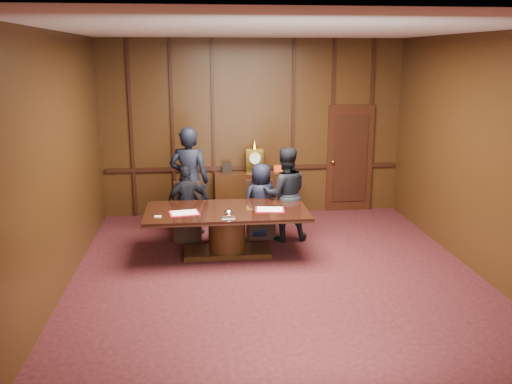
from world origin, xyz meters
TOP-DOWN VIEW (x-y plane):
  - room at (0.07, 0.14)m, footprint 7.00×7.04m
  - sideboard at (0.00, 3.26)m, footprint 1.60×0.45m
  - conference_table at (-0.68, 1.10)m, footprint 2.62×1.32m
  - folder_left at (-1.35, 0.95)m, footprint 0.51×0.40m
  - folder_right at (0.01, 1.00)m, footprint 0.49×0.38m
  - inkstand at (-0.68, 0.65)m, footprint 0.20×0.14m
  - notepad at (-1.75, 0.81)m, footprint 0.11×0.08m
  - chair_left at (-1.33, 1.98)m, footprint 0.49×0.49m
  - chair_right at (-0.03, 1.98)m, footprint 0.48×0.48m
  - signatory_left at (-1.33, 1.90)m, footprint 0.85×0.57m
  - signatory_right at (-0.03, 1.90)m, footprint 0.76×0.60m
  - witness_left at (-1.28, 2.30)m, footprint 0.80×0.61m
  - witness_right at (0.38, 1.75)m, footprint 0.81×0.63m

SIDE VIEW (x-z plane):
  - chair_left at x=-1.33m, z-range -0.20..0.79m
  - chair_right at x=-0.03m, z-range -0.20..0.79m
  - sideboard at x=0.00m, z-range -0.28..1.26m
  - conference_table at x=-0.68m, z-range 0.13..0.89m
  - signatory_left at x=-1.33m, z-range 0.00..1.33m
  - signatory_right at x=-0.03m, z-range 0.00..1.35m
  - notepad at x=-1.75m, z-range 0.76..0.77m
  - folder_left at x=-1.35m, z-range 0.76..0.78m
  - folder_right at x=0.01m, z-range 0.76..0.78m
  - inkstand at x=-0.68m, z-range 0.76..0.87m
  - witness_right at x=0.38m, z-range 0.00..1.65m
  - witness_left at x=-1.28m, z-range 0.00..1.96m
  - room at x=0.07m, z-range -0.03..3.47m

